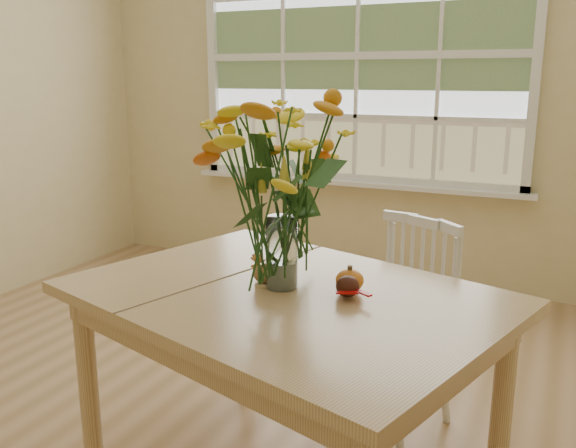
% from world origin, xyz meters
% --- Properties ---
extents(floor, '(4.00, 4.50, 0.01)m').
position_xyz_m(floor, '(0.00, 0.00, -0.01)').
color(floor, '#9F794D').
rests_on(floor, ground).
extents(wall_back, '(4.00, 0.02, 2.70)m').
position_xyz_m(wall_back, '(0.00, 2.25, 1.35)').
color(wall_back, beige).
rests_on(wall_back, floor).
extents(window, '(2.42, 0.12, 1.74)m').
position_xyz_m(window, '(0.00, 2.21, 1.53)').
color(window, silver).
rests_on(window, wall_back).
extents(dining_table, '(1.59, 1.33, 0.73)m').
position_xyz_m(dining_table, '(0.56, -0.11, 0.64)').
color(dining_table, tan).
rests_on(dining_table, floor).
extents(windsor_chair, '(0.51, 0.50, 0.84)m').
position_xyz_m(windsor_chair, '(0.81, 0.52, 0.47)').
color(windsor_chair, white).
rests_on(windsor_chair, floor).
extents(flower_vase, '(0.50, 0.50, 0.59)m').
position_xyz_m(flower_vase, '(0.53, -0.09, 1.09)').
color(flower_vase, white).
rests_on(flower_vase, dining_table).
extents(pumpkin, '(0.09, 0.09, 0.07)m').
position_xyz_m(pumpkin, '(0.75, -0.04, 0.77)').
color(pumpkin, orange).
rests_on(pumpkin, dining_table).
extents(turkey_figurine, '(0.08, 0.07, 0.10)m').
position_xyz_m(turkey_figurine, '(0.47, -0.10, 0.77)').
color(turkey_figurine, '#CCB78C').
rests_on(turkey_figurine, dining_table).
extents(dark_gourd, '(0.13, 0.08, 0.07)m').
position_xyz_m(dark_gourd, '(0.76, -0.09, 0.77)').
color(dark_gourd, '#38160F').
rests_on(dark_gourd, dining_table).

